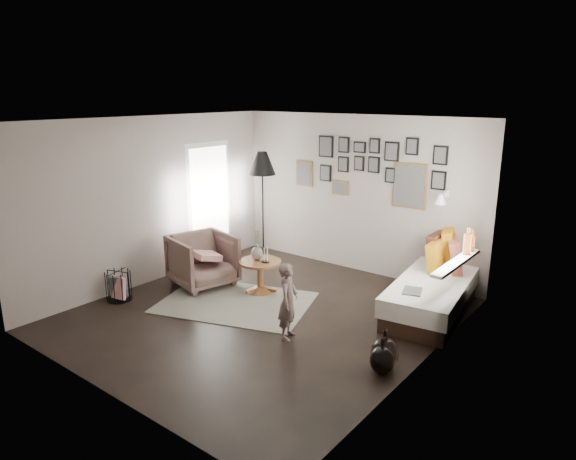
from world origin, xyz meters
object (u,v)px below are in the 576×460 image
Objects in this scene: vase at (257,251)px; child at (288,301)px; armchair at (203,260)px; demijohn_small at (382,360)px; pedestal_table at (260,278)px; demijohn_large at (385,353)px; daybed at (435,289)px; floor_lamp at (262,167)px; magazine_basket at (119,286)px.

vase is 0.47× the size of child.
armchair reaches higher than demijohn_small.
demijohn_large is (2.53, -0.85, -0.05)m from pedestal_table.
child is at bearing -176.46° from demijohn_large.
pedestal_table is 0.65× the size of child.
daybed is at bearing -49.93° from child.
pedestal_table is 2.05m from floor_lamp.
pedestal_table is 1.50× the size of demijohn_small.
floor_lamp is at bearing 150.19° from demijohn_large.
daybed is at bearing -53.89° from armchair.
demijohn_large reaches higher than magazine_basket.
demijohn_small is 1.35m from child.
vase is at bearing -52.38° from armchair.
floor_lamp is at bearing 169.89° from daybed.
armchair is (-3.23, -1.31, 0.10)m from daybed.
demijohn_small is (0.22, -1.94, -0.15)m from daybed.
pedestal_table is 1.58m from child.
daybed reaches higher than child.
pedestal_table is at bearing -51.21° from floor_lamp.
vase is 0.21× the size of daybed.
vase is at bearing 161.61° from demijohn_large.
demijohn_small is (3.45, -0.63, -0.25)m from armchair.
daybed is 2.20m from child.
magazine_basket is at bearing 81.99° from child.
daybed is (2.42, 0.96, -0.32)m from vase.
daybed is 5.00× the size of magazine_basket.
demijohn_small is at bearing -74.38° from demijohn_large.
demijohn_small is at bearing 7.55° from magazine_basket.
child is (1.33, -0.95, -0.15)m from vase.
demijohn_large is at bearing 9.31° from magazine_basket.
armchair is 0.93× the size of child.
vase is (-0.08, 0.02, 0.41)m from pedestal_table.
floor_lamp reaches higher than child.
daybed is 4.52m from magazine_basket.
demijohn_large is (3.96, 0.65, -0.04)m from magazine_basket.
armchair is 2.22m from child.
floor_lamp is (-0.82, 1.09, 1.06)m from vase.
daybed is 4.72× the size of demijohn_large.
demijohn_large is (3.42, -1.96, -1.52)m from floor_lamp.
demijohn_large is 0.48× the size of child.
magazine_basket is 0.94× the size of demijohn_large.
pedestal_table is 0.41m from vase.
daybed is 5.19× the size of demijohn_small.
demijohn_small is (4.00, 0.53, -0.06)m from magazine_basket.
pedestal_table is 0.97m from armchair.
demijohn_small is (0.03, -0.12, -0.02)m from demijohn_large.
demijohn_large is at bearing -84.48° from armchair.
demijohn_large is (3.42, -0.51, -0.23)m from armchair.
vase is 0.50× the size of armchair.
child reaches higher than vase.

